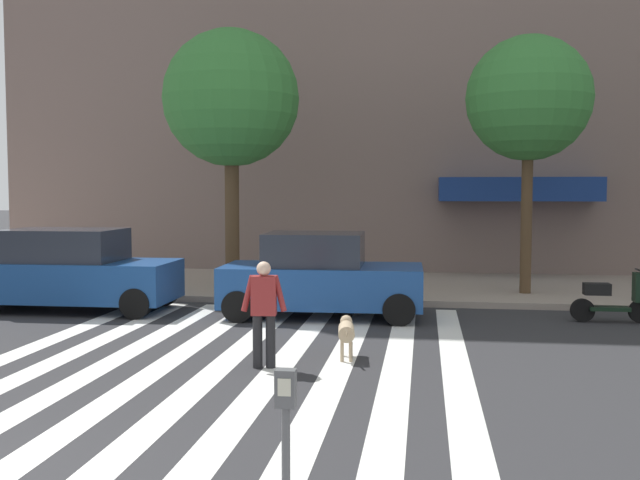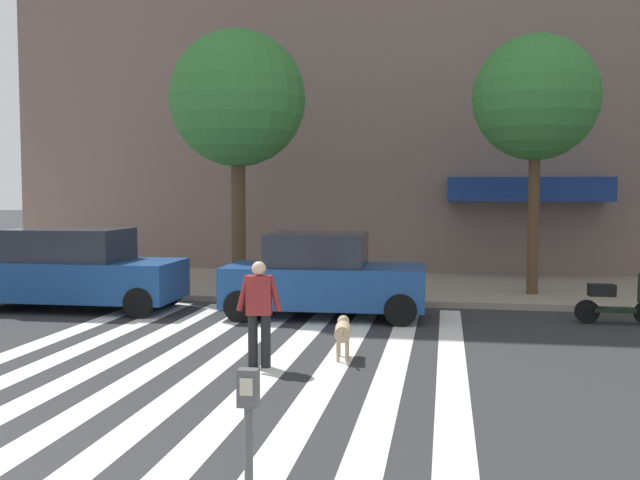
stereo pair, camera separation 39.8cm
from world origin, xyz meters
name	(u,v)px [view 1 (the left image)]	position (x,y,z in m)	size (l,w,h in m)	color
ground_plane	(147,356)	(0.00, 5.69, 0.00)	(160.00, 160.00, 0.00)	#2B2B2D
sidewalk_far	(263,284)	(0.00, 14.37, 0.07)	(80.00, 6.00, 0.15)	gray
crosswalk_stripes	(230,359)	(1.39, 5.69, 0.00)	(7.65, 10.77, 0.01)	silver
parking_meter_curbside	(286,439)	(3.56, -0.84, 1.03)	(0.14, 0.11, 1.36)	#515456
parked_car_behind_first	(70,271)	(-3.43, 9.83, 0.89)	(4.65, 2.05, 1.85)	navy
parked_car_third_in_line	(320,277)	(2.29, 9.83, 0.86)	(4.31, 2.10, 1.81)	navy
parked_scooter	(612,299)	(8.32, 9.96, 0.48)	(1.63, 0.50, 1.11)	black
street_tree_nearest	(231,99)	(-0.48, 12.92, 5.06)	(3.53, 3.53, 6.71)	#4C3823
street_tree_middle	(529,99)	(7.00, 13.09, 4.95)	(3.08, 3.08, 6.37)	#4C3823
pedestrian_dog_walker	(264,308)	(2.07, 5.19, 0.93)	(0.71, 0.28, 1.64)	black
dog_on_leash	(346,331)	(3.25, 6.00, 0.44)	(0.33, 0.99, 0.65)	tan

